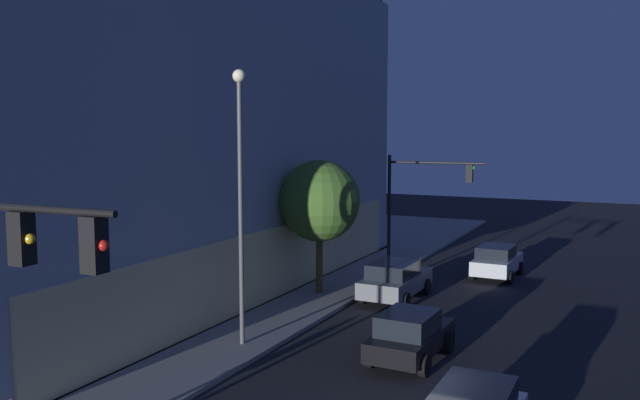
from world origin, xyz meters
The scene contains 7 objects.
modern_building centered at (10.58, 23.17, 8.91)m, with size 29.70×27.56×17.97m.
traffic_light_far_corner centered at (19.23, 5.66, 4.26)m, with size 0.45×5.03×6.03m.
street_lamp_sidewalk centered at (4.88, 7.47, 5.89)m, with size 0.44×0.44×9.34m.
sidewalk_tree centered at (12.55, 8.21, 4.32)m, with size 3.66×3.66×6.02m.
car_black centered at (6.16, 1.85, 0.85)m, with size 4.13×2.12×1.65m.
car_grey centered at (13.46, 4.92, 0.89)m, with size 4.63×2.25×1.71m.
car_silver centered at (19.94, 1.72, 0.85)m, with size 4.08×2.17×1.65m.
Camera 1 is at (-14.07, -4.61, 7.49)m, focal length 37.37 mm.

